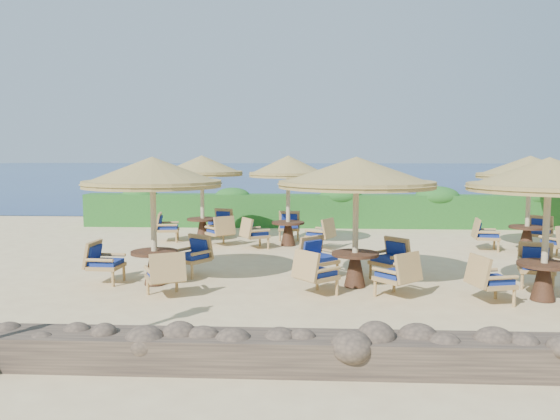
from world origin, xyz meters
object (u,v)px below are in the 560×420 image
object	(u,v)px
cafe_set_2	(548,197)
cafe_set_3	(202,181)
cafe_set_1	(356,194)
cafe_set_5	(529,182)
cafe_set_0	(153,192)
cafe_set_4	(288,186)

from	to	relation	value
cafe_set_2	cafe_set_3	size ratio (longest dim) A/B	1.06
cafe_set_1	cafe_set_5	world-z (taller)	same
cafe_set_2	cafe_set_5	xyz separation A→B (m)	(1.69, 5.14, -0.01)
cafe_set_5	cafe_set_2	bearing A→B (deg)	-108.23
cafe_set_0	cafe_set_3	world-z (taller)	same
cafe_set_5	cafe_set_3	bearing A→B (deg)	171.67
cafe_set_3	cafe_set_5	size ratio (longest dim) A/B	0.96
cafe_set_2	cafe_set_5	world-z (taller)	same
cafe_set_3	cafe_set_4	world-z (taller)	same
cafe_set_2	cafe_set_4	bearing A→B (deg)	130.63
cafe_set_4	cafe_set_5	world-z (taller)	same
cafe_set_1	cafe_set_4	world-z (taller)	same
cafe_set_0	cafe_set_2	xyz separation A→B (m)	(7.54, -0.84, 0.01)
cafe_set_1	cafe_set_2	distance (m)	3.51
cafe_set_1	cafe_set_5	distance (m)	6.64
cafe_set_0	cafe_set_1	bearing A→B (deg)	0.57
cafe_set_0	cafe_set_3	bearing A→B (deg)	90.99
cafe_set_3	cafe_set_5	world-z (taller)	same
cafe_set_1	cafe_set_3	bearing A→B (deg)	126.96
cafe_set_2	cafe_set_3	bearing A→B (deg)	139.57
cafe_set_3	cafe_set_2	bearing A→B (deg)	-40.43
cafe_set_1	cafe_set_2	size ratio (longest dim) A/B	1.10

